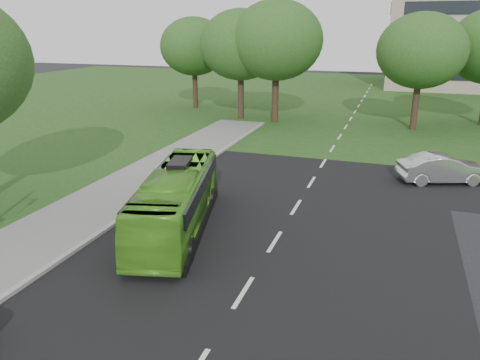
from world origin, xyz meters
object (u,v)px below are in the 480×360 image
at_px(tree_park_b, 277,40).
at_px(tree_park_f, 194,47).
at_px(tree_park_c, 422,51).
at_px(sedan, 443,169).
at_px(tree_park_a, 241,45).
at_px(bus, 177,200).

distance_m(tree_park_b, tree_park_f, 11.27).
relative_size(tree_park_c, sedan, 1.96).
bearing_deg(tree_park_f, tree_park_a, -33.35).
height_order(tree_park_a, bus, tree_park_a).
xyz_separation_m(tree_park_c, bus, (-9.78, -24.88, -5.11)).
bearing_deg(tree_park_b, bus, -85.03).
bearing_deg(sedan, tree_park_a, 29.09).
bearing_deg(sedan, tree_park_f, 31.08).
xyz_separation_m(tree_park_f, bus, (12.19, -29.28, -5.02)).
xyz_separation_m(tree_park_b, bus, (2.11, -24.30, -5.83)).
bearing_deg(tree_park_b, sedan, -46.30).
bearing_deg(tree_park_b, tree_park_a, 169.57).
height_order(tree_park_b, sedan, tree_park_b).
relative_size(tree_park_c, tree_park_f, 1.02).
bearing_deg(tree_park_f, tree_park_b, -26.30).
height_order(tree_park_f, bus, tree_park_f).
bearing_deg(sedan, bus, 113.00).
bearing_deg(bus, tree_park_b, 80.94).
relative_size(tree_park_b, sedan, 2.19).
xyz_separation_m(tree_park_c, tree_park_f, (-21.97, 4.40, -0.09)).
xyz_separation_m(tree_park_b, sedan, (13.28, -13.89, -6.33)).
bearing_deg(tree_park_c, tree_park_b, -177.20).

